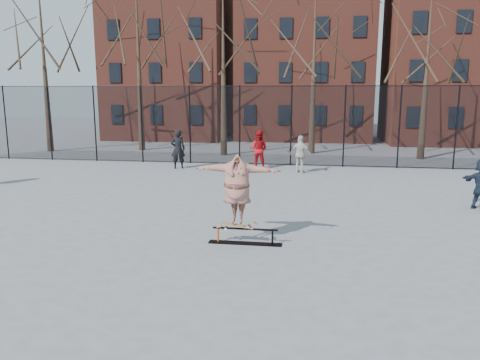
# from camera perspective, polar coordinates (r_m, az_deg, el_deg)

# --- Properties ---
(ground) EXTENTS (100.00, 100.00, 0.00)m
(ground) POSITION_cam_1_polar(r_m,az_deg,el_deg) (11.38, -3.13, -8.38)
(ground) COLOR slate
(skate_rail) EXTENTS (1.84, 0.28, 0.40)m
(skate_rail) POSITION_cam_1_polar(r_m,az_deg,el_deg) (11.68, 0.62, -7.02)
(skate_rail) COLOR black
(skate_rail) RESTS_ON ground
(skateboard) EXTENTS (0.88, 0.21, 0.11)m
(skateboard) POSITION_cam_1_polar(r_m,az_deg,el_deg) (11.62, -0.33, -5.57)
(skateboard) COLOR olive
(skateboard) RESTS_ON skate_rail
(skater) EXTENTS (2.12, 0.64, 1.71)m
(skater) POSITION_cam_1_polar(r_m,az_deg,el_deg) (11.40, -0.33, -1.18)
(skater) COLOR #44327F
(skater) RESTS_ON skateboard
(bystander_black) EXTENTS (0.78, 0.62, 1.89)m
(bystander_black) POSITION_cam_1_polar(r_m,az_deg,el_deg) (22.89, -7.57, 3.76)
(bystander_black) COLOR black
(bystander_black) RESTS_ON ground
(bystander_red) EXTENTS (1.00, 0.84, 1.86)m
(bystander_red) POSITION_cam_1_polar(r_m,az_deg,el_deg) (22.72, 2.29, 3.75)
(bystander_red) COLOR #9F0E13
(bystander_red) RESTS_ON ground
(bystander_white) EXTENTS (1.10, 0.76, 1.73)m
(bystander_white) POSITION_cam_1_polar(r_m,az_deg,el_deg) (21.60, 7.39, 3.12)
(bystander_white) COLOR beige
(bystander_white) RESTS_ON ground
(fence) EXTENTS (34.03, 0.07, 4.00)m
(fence) POSITION_cam_1_polar(r_m,az_deg,el_deg) (23.67, 3.30, 6.76)
(fence) COLOR black
(fence) RESTS_ON ground
(tree_row) EXTENTS (33.66, 7.46, 10.67)m
(tree_row) POSITION_cam_1_polar(r_m,az_deg,el_deg) (28.00, 3.77, 18.26)
(tree_row) COLOR black
(tree_row) RESTS_ON ground
(rowhouses) EXTENTS (29.00, 7.00, 13.00)m
(rowhouses) POSITION_cam_1_polar(r_m,az_deg,el_deg) (36.61, 6.57, 14.44)
(rowhouses) COLOR brown
(rowhouses) RESTS_ON ground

